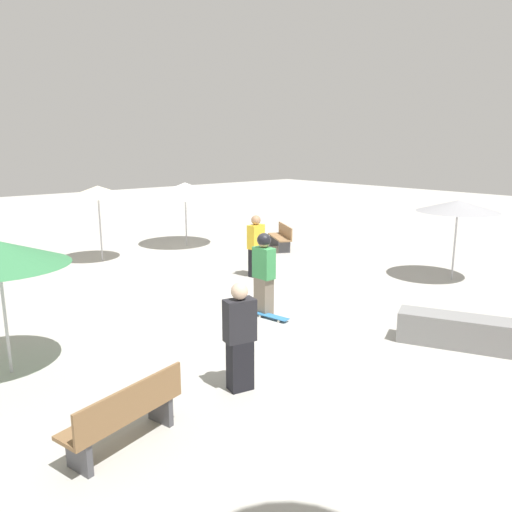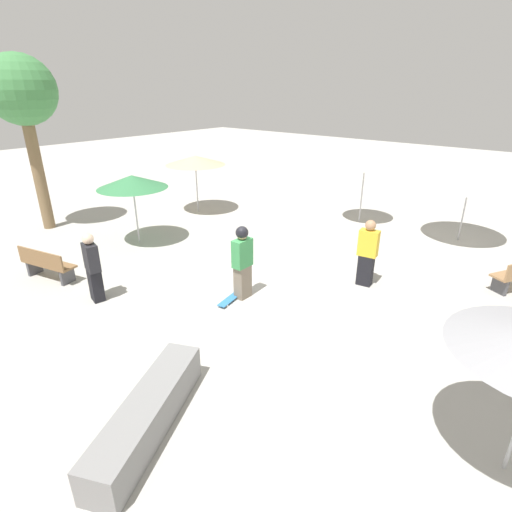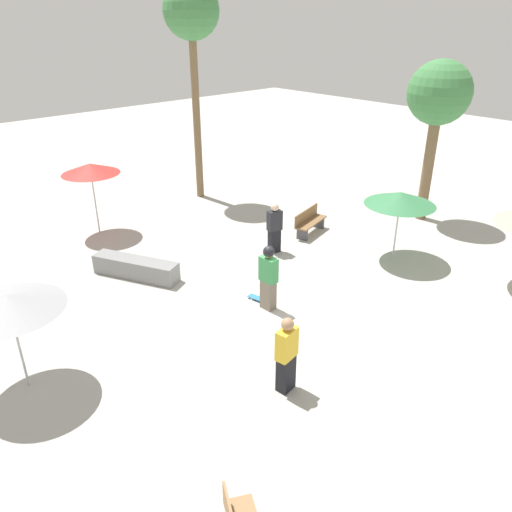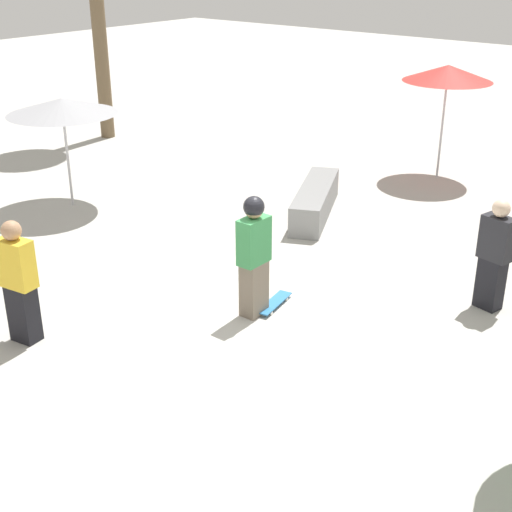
{
  "view_description": "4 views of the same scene",
  "coord_description": "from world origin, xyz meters",
  "px_view_note": "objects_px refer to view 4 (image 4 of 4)",
  "views": [
    {
      "loc": [
        -6.67,
        -7.6,
        3.62
      ],
      "look_at": [
        -0.27,
        -0.16,
        1.4
      ],
      "focal_mm": 35.0,
      "sensor_mm": 36.0,
      "label": 1
    },
    {
      "loc": [
        5.84,
        -6.12,
        4.67
      ],
      "look_at": [
        0.5,
        0.21,
        1.12
      ],
      "focal_mm": 28.0,
      "sensor_mm": 36.0,
      "label": 2
    },
    {
      "loc": [
        8.02,
        8.07,
        6.99
      ],
      "look_at": [
        0.12,
        -0.42,
        1.31
      ],
      "focal_mm": 35.0,
      "sensor_mm": 36.0,
      "label": 3
    },
    {
      "loc": [
        -5.54,
        7.09,
        4.93
      ],
      "look_at": [
        0.36,
        -0.17,
        0.76
      ],
      "focal_mm": 50.0,
      "sensor_mm": 36.0,
      "label": 4
    }
  ],
  "objects_px": {
    "shade_umbrella_grey": "(62,106)",
    "bystander_watching": "(494,255)",
    "skateboard": "(274,303)",
    "concrete_ledge": "(315,201)",
    "bystander_far": "(19,282)",
    "skater_main": "(254,253)",
    "shade_umbrella_red": "(448,73)"
  },
  "relations": [
    {
      "from": "skateboard",
      "to": "concrete_ledge",
      "type": "xyz_separation_m",
      "value": [
        1.71,
        -3.51,
        0.23
      ]
    },
    {
      "from": "concrete_ledge",
      "to": "bystander_far",
      "type": "height_order",
      "value": "bystander_far"
    },
    {
      "from": "skateboard",
      "to": "bystander_far",
      "type": "distance_m",
      "value": 3.57
    },
    {
      "from": "bystander_watching",
      "to": "skater_main",
      "type": "bearing_deg",
      "value": -124.89
    },
    {
      "from": "shade_umbrella_red",
      "to": "bystander_watching",
      "type": "height_order",
      "value": "shade_umbrella_red"
    },
    {
      "from": "shade_umbrella_red",
      "to": "skater_main",
      "type": "bearing_deg",
      "value": 96.51
    },
    {
      "from": "bystander_far",
      "to": "skateboard",
      "type": "bearing_deg",
      "value": 45.63
    },
    {
      "from": "bystander_watching",
      "to": "bystander_far",
      "type": "distance_m",
      "value": 6.53
    },
    {
      "from": "shade_umbrella_grey",
      "to": "skater_main",
      "type": "bearing_deg",
      "value": 167.9
    },
    {
      "from": "skateboard",
      "to": "concrete_ledge",
      "type": "height_order",
      "value": "concrete_ledge"
    },
    {
      "from": "shade_umbrella_grey",
      "to": "bystander_watching",
      "type": "bearing_deg",
      "value": -172.59
    },
    {
      "from": "concrete_ledge",
      "to": "bystander_watching",
      "type": "height_order",
      "value": "bystander_watching"
    },
    {
      "from": "skater_main",
      "to": "bystander_far",
      "type": "height_order",
      "value": "skater_main"
    },
    {
      "from": "shade_umbrella_red",
      "to": "shade_umbrella_grey",
      "type": "xyz_separation_m",
      "value": [
        4.89,
        6.39,
        -0.3
      ]
    },
    {
      "from": "bystander_watching",
      "to": "bystander_far",
      "type": "relative_size",
      "value": 0.97
    },
    {
      "from": "skater_main",
      "to": "skateboard",
      "type": "relative_size",
      "value": 2.16
    },
    {
      "from": "concrete_ledge",
      "to": "bystander_watching",
      "type": "relative_size",
      "value": 1.57
    },
    {
      "from": "skateboard",
      "to": "bystander_watching",
      "type": "height_order",
      "value": "bystander_watching"
    },
    {
      "from": "skater_main",
      "to": "concrete_ledge",
      "type": "bearing_deg",
      "value": 22.43
    },
    {
      "from": "skater_main",
      "to": "skateboard",
      "type": "bearing_deg",
      "value": -13.96
    },
    {
      "from": "skater_main",
      "to": "shade_umbrella_red",
      "type": "xyz_separation_m",
      "value": [
        0.87,
        -7.63,
        1.35
      ]
    },
    {
      "from": "shade_umbrella_grey",
      "to": "bystander_watching",
      "type": "relative_size",
      "value": 1.3
    },
    {
      "from": "skater_main",
      "to": "bystander_watching",
      "type": "relative_size",
      "value": 1.07
    },
    {
      "from": "skater_main",
      "to": "skateboard",
      "type": "xyz_separation_m",
      "value": [
        -0.09,
        -0.36,
        -0.9
      ]
    },
    {
      "from": "bystander_watching",
      "to": "bystander_far",
      "type": "xyz_separation_m",
      "value": [
        4.44,
        4.8,
        0.02
      ]
    },
    {
      "from": "shade_umbrella_red",
      "to": "bystander_far",
      "type": "relative_size",
      "value": 1.45
    },
    {
      "from": "skateboard",
      "to": "bystander_far",
      "type": "relative_size",
      "value": 0.48
    },
    {
      "from": "skateboard",
      "to": "bystander_far",
      "type": "bearing_deg",
      "value": 134.46
    },
    {
      "from": "shade_umbrella_grey",
      "to": "bystander_watching",
      "type": "xyz_separation_m",
      "value": [
        -8.28,
        -1.08,
        -1.18
      ]
    },
    {
      "from": "shade_umbrella_red",
      "to": "bystander_watching",
      "type": "distance_m",
      "value": 6.48
    },
    {
      "from": "skateboard",
      "to": "bystander_watching",
      "type": "xyz_separation_m",
      "value": [
        -2.44,
        -1.96,
        0.77
      ]
    },
    {
      "from": "skater_main",
      "to": "shade_umbrella_red",
      "type": "bearing_deg",
      "value": 6.14
    }
  ]
}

